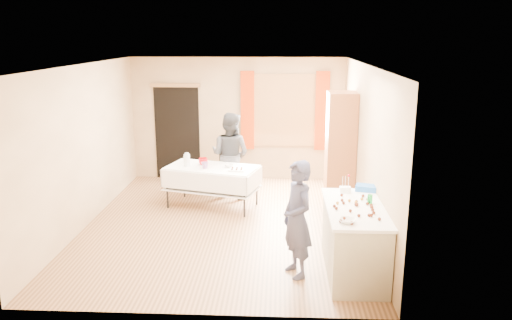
# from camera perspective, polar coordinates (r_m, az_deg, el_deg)

# --- Properties ---
(floor) EXTENTS (4.50, 5.50, 0.02)m
(floor) POSITION_cam_1_polar(r_m,az_deg,el_deg) (8.35, -3.66, -7.39)
(floor) COLOR #9E7047
(floor) RESTS_ON ground
(ceiling) EXTENTS (4.50, 5.50, 0.02)m
(ceiling) POSITION_cam_1_polar(r_m,az_deg,el_deg) (7.78, -3.97, 10.86)
(ceiling) COLOR white
(ceiling) RESTS_ON floor
(wall_back) EXTENTS (4.50, 0.02, 2.60)m
(wall_back) POSITION_cam_1_polar(r_m,az_deg,el_deg) (10.66, -2.13, 4.69)
(wall_back) COLOR tan
(wall_back) RESTS_ON floor
(wall_front) EXTENTS (4.50, 0.02, 2.60)m
(wall_front) POSITION_cam_1_polar(r_m,az_deg,el_deg) (5.33, -7.17, -5.16)
(wall_front) COLOR tan
(wall_front) RESTS_ON floor
(wall_left) EXTENTS (0.02, 5.50, 2.60)m
(wall_left) POSITION_cam_1_polar(r_m,az_deg,el_deg) (8.52, -19.09, 1.50)
(wall_left) COLOR tan
(wall_left) RESTS_ON floor
(wall_right) EXTENTS (0.02, 5.50, 2.60)m
(wall_right) POSITION_cam_1_polar(r_m,az_deg,el_deg) (8.03, 12.44, 1.20)
(wall_right) COLOR tan
(wall_right) RESTS_ON floor
(window_frame) EXTENTS (1.32, 0.06, 1.52)m
(window_frame) POSITION_cam_1_polar(r_m,az_deg,el_deg) (10.55, 3.29, 5.67)
(window_frame) COLOR olive
(window_frame) RESTS_ON wall_back
(window_pane) EXTENTS (1.20, 0.02, 1.40)m
(window_pane) POSITION_cam_1_polar(r_m,az_deg,el_deg) (10.54, 3.29, 5.66)
(window_pane) COLOR white
(window_pane) RESTS_ON wall_back
(curtain_left) EXTENTS (0.28, 0.06, 1.65)m
(curtain_left) POSITION_cam_1_polar(r_m,az_deg,el_deg) (10.52, -0.98, 5.67)
(curtain_left) COLOR #B33409
(curtain_left) RESTS_ON wall_back
(curtain_right) EXTENTS (0.28, 0.06, 1.65)m
(curtain_right) POSITION_cam_1_polar(r_m,az_deg,el_deg) (10.54, 7.56, 5.56)
(curtain_right) COLOR #B33409
(curtain_right) RESTS_ON wall_back
(doorway) EXTENTS (0.95, 0.04, 2.00)m
(doorway) POSITION_cam_1_polar(r_m,az_deg,el_deg) (10.87, -8.98, 3.10)
(doorway) COLOR black
(doorway) RESTS_ON floor
(door_lintel) EXTENTS (1.05, 0.06, 0.08)m
(door_lintel) POSITION_cam_1_polar(r_m,az_deg,el_deg) (10.70, -9.22, 8.44)
(door_lintel) COLOR olive
(door_lintel) RESTS_ON wall_back
(cabinet) EXTENTS (0.50, 0.60, 2.08)m
(cabinet) POSITION_cam_1_polar(r_m,az_deg,el_deg) (9.04, 9.61, 1.09)
(cabinet) COLOR brown
(cabinet) RESTS_ON floor
(counter) EXTENTS (0.75, 1.59, 0.91)m
(counter) POSITION_cam_1_polar(r_m,az_deg,el_deg) (6.70, 11.14, -8.95)
(counter) COLOR #BDB79A
(counter) RESTS_ON floor
(party_table) EXTENTS (1.80, 1.24, 0.75)m
(party_table) POSITION_cam_1_polar(r_m,az_deg,el_deg) (9.06, -5.02, -2.63)
(party_table) COLOR black
(party_table) RESTS_ON floor
(chair) EXTENTS (0.58, 0.58, 1.07)m
(chair) POSITION_cam_1_polar(r_m,az_deg,el_deg) (10.06, -3.55, -1.65)
(chair) COLOR black
(chair) RESTS_ON floor
(girl) EXTENTS (0.83, 0.79, 1.54)m
(girl) POSITION_cam_1_polar(r_m,az_deg,el_deg) (6.42, 4.74, -6.76)
(girl) COLOR #2B2D4A
(girl) RESTS_ON floor
(woman) EXTENTS (1.23, 1.18, 1.64)m
(woman) POSITION_cam_1_polar(r_m,az_deg,el_deg) (9.54, -2.97, 0.59)
(woman) COLOR black
(woman) RESTS_ON floor
(soda_can) EXTENTS (0.08, 0.08, 0.12)m
(soda_can) POSITION_cam_1_polar(r_m,az_deg,el_deg) (6.68, 12.89, -4.39)
(soda_can) COLOR green
(soda_can) RESTS_ON counter
(mixing_bowl) EXTENTS (0.31, 0.31, 0.05)m
(mixing_bowl) POSITION_cam_1_polar(r_m,az_deg,el_deg) (5.98, 10.39, -6.84)
(mixing_bowl) COLOR white
(mixing_bowl) RESTS_ON counter
(foam_block) EXTENTS (0.15, 0.10, 0.08)m
(foam_block) POSITION_cam_1_polar(r_m,az_deg,el_deg) (7.08, 10.15, -3.35)
(foam_block) COLOR white
(foam_block) RESTS_ON counter
(blue_basket) EXTENTS (0.34, 0.27, 0.08)m
(blue_basket) POSITION_cam_1_polar(r_m,az_deg,el_deg) (7.22, 12.53, -3.14)
(blue_basket) COLOR blue
(blue_basket) RESTS_ON counter
(pitcher) EXTENTS (0.12, 0.12, 0.22)m
(pitcher) POSITION_cam_1_polar(r_m,az_deg,el_deg) (9.04, -7.89, -0.02)
(pitcher) COLOR silver
(pitcher) RESTS_ON party_table
(cup_red) EXTENTS (0.20, 0.20, 0.13)m
(cup_red) POSITION_cam_1_polar(r_m,az_deg,el_deg) (9.10, -6.06, -0.16)
(cup_red) COLOR #C4050B
(cup_red) RESTS_ON party_table
(cup_rainbow) EXTENTS (0.23, 0.23, 0.11)m
(cup_rainbow) POSITION_cam_1_polar(r_m,az_deg,el_deg) (8.86, -5.87, -0.60)
(cup_rainbow) COLOR red
(cup_rainbow) RESTS_ON party_table
(small_bowl) EXTENTS (0.29, 0.29, 0.05)m
(small_bowl) POSITION_cam_1_polar(r_m,az_deg,el_deg) (8.93, -3.12, -0.64)
(small_bowl) COLOR white
(small_bowl) RESTS_ON party_table
(pastry_tray) EXTENTS (0.31, 0.24, 0.02)m
(pastry_tray) POSITION_cam_1_polar(r_m,az_deg,el_deg) (8.70, -2.20, -1.14)
(pastry_tray) COLOR white
(pastry_tray) RESTS_ON party_table
(bottle) EXTENTS (0.14, 0.14, 0.18)m
(bottle) POSITION_cam_1_polar(r_m,az_deg,el_deg) (9.33, -7.95, 0.31)
(bottle) COLOR white
(bottle) RESTS_ON party_table
(cake_balls) EXTENTS (0.53, 1.08, 0.04)m
(cake_balls) POSITION_cam_1_polar(r_m,az_deg,el_deg) (6.46, 11.43, -5.32)
(cake_balls) COLOR #3F2314
(cake_balls) RESTS_ON counter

